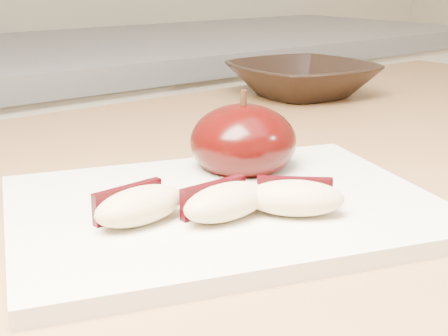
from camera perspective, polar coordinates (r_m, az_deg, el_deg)
cutting_board at (r=0.46m, az=0.00°, el=-3.68°), size 0.37×0.31×0.01m
apple_half at (r=0.53m, az=1.76°, el=2.44°), size 0.11×0.11×0.08m
apple_wedge_a at (r=0.42m, az=-7.82°, el=-3.39°), size 0.07×0.04×0.02m
apple_wedge_b at (r=0.42m, az=0.07°, el=-3.06°), size 0.07×0.03×0.02m
apple_wedge_c at (r=0.43m, az=6.50°, el=-2.69°), size 0.07×0.07×0.02m
bowl at (r=0.92m, az=7.13°, el=8.04°), size 0.22×0.22×0.05m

